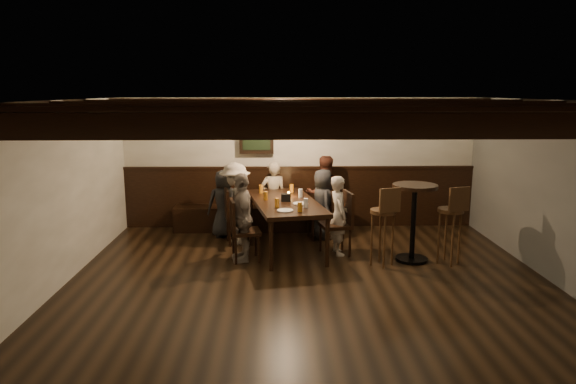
{
  "coord_description": "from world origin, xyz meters",
  "views": [
    {
      "loc": [
        -0.45,
        -5.96,
        2.51
      ],
      "look_at": [
        -0.28,
        1.3,
        1.08
      ],
      "focal_mm": 32.0,
      "sensor_mm": 36.0,
      "label": 1
    }
  ],
  "objects_px": {
    "person_bench_left": "(224,204)",
    "person_bench_right": "(324,194)",
    "dining_table": "(285,205)",
    "person_left_near": "(235,204)",
    "person_left_far": "(242,217)",
    "high_top_table": "(414,211)",
    "chair_right_far": "(336,235)",
    "chair_left_near": "(238,227)",
    "bar_stool_right": "(450,235)",
    "bar_stool_left": "(382,236)",
    "person_right_far": "(338,215)",
    "chair_left_far": "(245,242)",
    "chair_right_near": "(320,224)",
    "person_right_near": "(323,204)",
    "person_bench_centre": "(273,197)"
  },
  "relations": [
    {
      "from": "chair_right_far",
      "to": "person_right_near",
      "type": "relative_size",
      "value": 0.82
    },
    {
      "from": "person_bench_centre",
      "to": "bar_stool_left",
      "type": "height_order",
      "value": "person_bench_centre"
    },
    {
      "from": "person_left_far",
      "to": "bar_stool_left",
      "type": "bearing_deg",
      "value": 71.51
    },
    {
      "from": "chair_right_far",
      "to": "person_bench_left",
      "type": "bearing_deg",
      "value": 50.21
    },
    {
      "from": "person_bench_right",
      "to": "bar_stool_right",
      "type": "height_order",
      "value": "person_bench_right"
    },
    {
      "from": "high_top_table",
      "to": "dining_table",
      "type": "bearing_deg",
      "value": 160.96
    },
    {
      "from": "person_right_far",
      "to": "chair_left_far",
      "type": "bearing_deg",
      "value": 90.0
    },
    {
      "from": "chair_right_far",
      "to": "person_bench_right",
      "type": "height_order",
      "value": "person_bench_right"
    },
    {
      "from": "chair_left_near",
      "to": "person_right_far",
      "type": "relative_size",
      "value": 0.75
    },
    {
      "from": "dining_table",
      "to": "person_bench_right",
      "type": "relative_size",
      "value": 1.63
    },
    {
      "from": "person_bench_centre",
      "to": "high_top_table",
      "type": "relative_size",
      "value": 1.1
    },
    {
      "from": "bar_stool_right",
      "to": "chair_right_near",
      "type": "bearing_deg",
      "value": 125.3
    },
    {
      "from": "dining_table",
      "to": "bar_stool_right",
      "type": "height_order",
      "value": "bar_stool_right"
    },
    {
      "from": "person_bench_left",
      "to": "person_bench_centre",
      "type": "height_order",
      "value": "person_bench_centre"
    },
    {
      "from": "person_bench_left",
      "to": "dining_table",
      "type": "bearing_deg",
      "value": 135.0
    },
    {
      "from": "person_bench_left",
      "to": "person_bench_right",
      "type": "xyz_separation_m",
      "value": [
        1.77,
        0.34,
        0.1
      ]
    },
    {
      "from": "chair_right_far",
      "to": "high_top_table",
      "type": "height_order",
      "value": "high_top_table"
    },
    {
      "from": "chair_left_near",
      "to": "person_right_far",
      "type": "distance_m",
      "value": 1.76
    },
    {
      "from": "person_right_far",
      "to": "bar_stool_right",
      "type": "distance_m",
      "value": 1.67
    },
    {
      "from": "chair_left_far",
      "to": "high_top_table",
      "type": "bearing_deg",
      "value": 77.48
    },
    {
      "from": "person_bench_left",
      "to": "bar_stool_right",
      "type": "relative_size",
      "value": 1.0
    },
    {
      "from": "dining_table",
      "to": "person_right_far",
      "type": "height_order",
      "value": "person_right_far"
    },
    {
      "from": "person_left_far",
      "to": "bar_stool_right",
      "type": "xyz_separation_m",
      "value": [
        3.05,
        -0.23,
        -0.23
      ]
    },
    {
      "from": "chair_left_near",
      "to": "chair_right_near",
      "type": "relative_size",
      "value": 1.09
    },
    {
      "from": "chair_left_near",
      "to": "high_top_table",
      "type": "bearing_deg",
      "value": 59.55
    },
    {
      "from": "bar_stool_left",
      "to": "high_top_table",
      "type": "bearing_deg",
      "value": 4.09
    },
    {
      "from": "person_left_near",
      "to": "person_bench_right",
      "type": "bearing_deg",
      "value": 105.26
    },
    {
      "from": "chair_left_far",
      "to": "bar_stool_left",
      "type": "relative_size",
      "value": 0.79
    },
    {
      "from": "dining_table",
      "to": "person_left_near",
      "type": "distance_m",
      "value": 0.88
    },
    {
      "from": "dining_table",
      "to": "person_left_near",
      "type": "relative_size",
      "value": 1.65
    },
    {
      "from": "chair_left_far",
      "to": "person_right_near",
      "type": "height_order",
      "value": "person_right_near"
    },
    {
      "from": "chair_right_far",
      "to": "bar_stool_right",
      "type": "xyz_separation_m",
      "value": [
        1.61,
        -0.5,
        0.14
      ]
    },
    {
      "from": "person_bench_left",
      "to": "person_left_far",
      "type": "height_order",
      "value": "person_left_far"
    },
    {
      "from": "dining_table",
      "to": "person_bench_right",
      "type": "bearing_deg",
      "value": 45.0
    },
    {
      "from": "dining_table",
      "to": "bar_stool_left",
      "type": "bearing_deg",
      "value": -42.36
    },
    {
      "from": "person_left_far",
      "to": "high_top_table",
      "type": "bearing_deg",
      "value": 77.62
    },
    {
      "from": "chair_right_far",
      "to": "person_left_far",
      "type": "height_order",
      "value": "person_left_far"
    },
    {
      "from": "person_bench_left",
      "to": "bar_stool_left",
      "type": "relative_size",
      "value": 1.0
    },
    {
      "from": "chair_right_near",
      "to": "dining_table",
      "type": "bearing_deg",
      "value": 122.08
    },
    {
      "from": "person_bench_left",
      "to": "person_right_far",
      "type": "xyz_separation_m",
      "value": [
        1.87,
        -1.02,
        0.03
      ]
    },
    {
      "from": "bar_stool_left",
      "to": "person_bench_centre",
      "type": "bearing_deg",
      "value": 111.7
    },
    {
      "from": "chair_left_near",
      "to": "bar_stool_right",
      "type": "xyz_separation_m",
      "value": [
        3.19,
        -1.12,
        0.16
      ]
    },
    {
      "from": "high_top_table",
      "to": "bar_stool_right",
      "type": "height_order",
      "value": "bar_stool_right"
    },
    {
      "from": "person_bench_right",
      "to": "person_left_near",
      "type": "relative_size",
      "value": 1.01
    },
    {
      "from": "chair_left_near",
      "to": "person_left_near",
      "type": "height_order",
      "value": "person_left_near"
    },
    {
      "from": "chair_right_near",
      "to": "bar_stool_left",
      "type": "distance_m",
      "value": 1.64
    },
    {
      "from": "dining_table",
      "to": "bar_stool_left",
      "type": "relative_size",
      "value": 1.91
    },
    {
      "from": "person_bench_left",
      "to": "person_right_near",
      "type": "xyz_separation_m",
      "value": [
        1.7,
        -0.13,
        0.01
      ]
    },
    {
      "from": "chair_left_near",
      "to": "person_bench_left",
      "type": "height_order",
      "value": "person_bench_left"
    },
    {
      "from": "chair_left_far",
      "to": "high_top_table",
      "type": "xyz_separation_m",
      "value": [
        2.52,
        -0.08,
        0.48
      ]
    }
  ]
}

